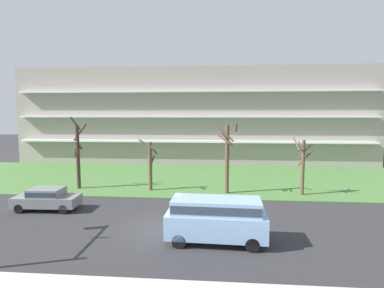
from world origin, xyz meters
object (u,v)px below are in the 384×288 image
at_px(van_blue_center_left, 216,217).
at_px(sedan_gray_near_left, 47,198).
at_px(tree_left, 150,164).
at_px(tree_right, 303,164).
at_px(tree_far_left, 78,154).
at_px(tree_center, 227,155).

bearing_deg(van_blue_center_left, sedan_gray_near_left, 161.43).
relative_size(tree_left, tree_right, 0.95).
distance_m(tree_far_left, sedan_gray_near_left, 6.48).
distance_m(tree_far_left, tree_right, 19.53).
bearing_deg(tree_center, van_blue_center_left, -95.16).
relative_size(tree_right, sedan_gray_near_left, 1.09).
distance_m(tree_right, van_blue_center_left, 12.32).
relative_size(tree_left, van_blue_center_left, 0.88).
xyz_separation_m(tree_far_left, tree_center, (13.30, -0.62, 0.12)).
distance_m(tree_left, tree_center, 6.76).
xyz_separation_m(tree_left, sedan_gray_near_left, (-6.12, -5.86, -1.51)).
bearing_deg(tree_center, tree_left, 176.12).
bearing_deg(tree_far_left, van_blue_center_left, -40.33).
xyz_separation_m(tree_far_left, tree_right, (19.51, -0.55, -0.56)).
height_order(tree_far_left, tree_center, tree_far_left).
relative_size(tree_center, sedan_gray_near_left, 1.36).
relative_size(sedan_gray_near_left, van_blue_center_left, 0.85).
bearing_deg(sedan_gray_near_left, van_blue_center_left, 157.01).
bearing_deg(tree_left, tree_far_left, 178.52).
bearing_deg(tree_center, tree_far_left, 177.31).
relative_size(tree_left, tree_center, 0.76).
xyz_separation_m(tree_right, sedan_gray_near_left, (-19.01, -5.48, -1.75)).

